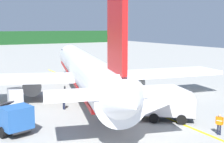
{
  "coord_description": "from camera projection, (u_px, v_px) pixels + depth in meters",
  "views": [
    {
      "loc": [
        19.74,
        -10.82,
        8.62
      ],
      "look_at": [
        35.59,
        17.79,
        3.77
      ],
      "focal_mm": 48.21,
      "sensor_mm": 36.0,
      "label": 1
    }
  ],
  "objects": [
    {
      "name": "service_truck_baggage",
      "position": [
        11.0,
        119.0,
        24.58
      ],
      "size": [
        3.56,
        6.41,
        2.57
      ],
      "color": "#2659A5",
      "rests_on": "ground"
    },
    {
      "name": "service_truck_fuel",
      "position": [
        163.0,
        103.0,
        27.92
      ],
      "size": [
        5.64,
        5.2,
        2.89
      ],
      "color": "silver",
      "rests_on": "ground"
    },
    {
      "name": "cargo_container_near",
      "position": [
        15.0,
        98.0,
        32.63
      ],
      "size": [
        1.69,
        1.69,
        2.12
      ],
      "color": "#333338",
      "rests_on": "ground"
    },
    {
      "name": "crew_loader_left",
      "position": [
        219.0,
        123.0,
        24.11
      ],
      "size": [
        0.41,
        0.57,
        1.71
      ],
      "color": "#191E33",
      "rests_on": "ground"
    },
    {
      "name": "crew_loader_right",
      "position": [
        64.0,
        100.0,
        31.56
      ],
      "size": [
        0.35,
        0.61,
        1.75
      ],
      "color": "#191E33",
      "rests_on": "ground"
    },
    {
      "name": "airliner_foreground",
      "position": [
        85.0,
        70.0,
        37.21
      ],
      "size": [
        34.21,
        40.98,
        11.9
      ],
      "color": "white",
      "rests_on": "ground"
    },
    {
      "name": "apron_guide_line",
      "position": [
        125.0,
        101.0,
        35.36
      ],
      "size": [
        0.3,
        60.0,
        0.01
      ],
      "primitive_type": "cube",
      "color": "yellow",
      "rests_on": "ground"
    }
  ]
}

